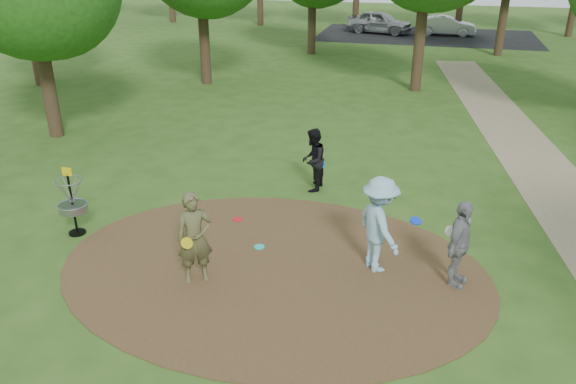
# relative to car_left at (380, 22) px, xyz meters

# --- Properties ---
(ground) EXTENTS (100.00, 100.00, 0.00)m
(ground) POSITION_rel_car_left_xyz_m (1.12, -30.28, -0.74)
(ground) COLOR #2D5119
(ground) RESTS_ON ground
(dirt_clearing) EXTENTS (8.40, 8.40, 0.02)m
(dirt_clearing) POSITION_rel_car_left_xyz_m (1.12, -30.28, -0.73)
(dirt_clearing) COLOR #47301C
(dirt_clearing) RESTS_ON ground
(parking_lot) EXTENTS (14.00, 8.00, 0.01)m
(parking_lot) POSITION_rel_car_left_xyz_m (3.12, -0.28, -0.73)
(parking_lot) COLOR black
(parking_lot) RESTS_ON ground
(player_observer_with_disc) EXTENTS (0.77, 0.69, 1.78)m
(player_observer_with_disc) POSITION_rel_car_left_xyz_m (-0.14, -31.01, 0.15)
(player_observer_with_disc) COLOR brown
(player_observer_with_disc) RESTS_ON ground
(player_throwing_with_disc) EXTENTS (1.44, 1.41, 1.91)m
(player_throwing_with_disc) POSITION_rel_car_left_xyz_m (3.07, -29.79, 0.22)
(player_throwing_with_disc) COLOR #90C1D7
(player_throwing_with_disc) RESTS_ON ground
(player_walking_with_disc) EXTENTS (0.65, 0.81, 1.61)m
(player_walking_with_disc) POSITION_rel_car_left_xyz_m (1.08, -26.42, 0.07)
(player_walking_with_disc) COLOR black
(player_walking_with_disc) RESTS_ON ground
(player_waiting_with_disc) EXTENTS (0.72, 1.07, 1.69)m
(player_waiting_with_disc) POSITION_rel_car_left_xyz_m (4.53, -29.97, 0.11)
(player_waiting_with_disc) COLOR gray
(player_waiting_with_disc) RESTS_ON ground
(disc_ground_cyan) EXTENTS (0.22, 0.22, 0.02)m
(disc_ground_cyan) POSITION_rel_car_left_xyz_m (0.64, -29.61, -0.71)
(disc_ground_cyan) COLOR #19CBCC
(disc_ground_cyan) RESTS_ON dirt_clearing
(disc_ground_red) EXTENTS (0.22, 0.22, 0.02)m
(disc_ground_red) POSITION_rel_car_left_xyz_m (-0.21, -28.54, -0.71)
(disc_ground_red) COLOR red
(disc_ground_red) RESTS_ON dirt_clearing
(car_left) EXTENTS (4.63, 2.77, 1.47)m
(car_left) POSITION_rel_car_left_xyz_m (0.00, 0.00, 0.00)
(car_left) COLOR #9E9FA5
(car_left) RESTS_ON ground
(car_right) EXTENTS (3.85, 1.45, 1.26)m
(car_right) POSITION_rel_car_left_xyz_m (4.31, 0.15, -0.11)
(car_right) COLOR #B3B6BC
(car_right) RESTS_ON ground
(disc_golf_basket) EXTENTS (0.63, 0.63, 1.54)m
(disc_golf_basket) POSITION_rel_car_left_xyz_m (-3.38, -29.98, 0.14)
(disc_golf_basket) COLOR black
(disc_golf_basket) RESTS_ON ground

